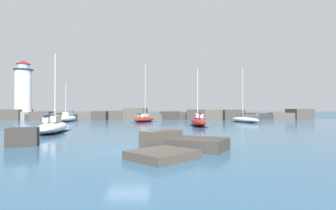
{
  "coord_description": "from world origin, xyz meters",
  "views": [
    {
      "loc": [
        1.99,
        -15.67,
        2.56
      ],
      "look_at": [
        2.96,
        26.99,
        3.1
      ],
      "focal_mm": 28.0,
      "sensor_mm": 36.0,
      "label": 1
    }
  ],
  "objects_px": {
    "sailboat_moored_2": "(53,126)",
    "sailboat_moored_0": "(144,119)",
    "sailboat_moored_3": "(245,119)",
    "lighthouse": "(23,94)",
    "sailboat_moored_1": "(67,118)",
    "sailboat_moored_4": "(198,121)"
  },
  "relations": [
    {
      "from": "sailboat_moored_0",
      "to": "sailboat_moored_1",
      "type": "xyz_separation_m",
      "value": [
        -14.9,
        1.88,
        0.07
      ]
    },
    {
      "from": "sailboat_moored_4",
      "to": "sailboat_moored_0",
      "type": "bearing_deg",
      "value": 126.82
    },
    {
      "from": "sailboat_moored_1",
      "to": "sailboat_moored_3",
      "type": "relative_size",
      "value": 0.81
    },
    {
      "from": "sailboat_moored_1",
      "to": "sailboat_moored_0",
      "type": "bearing_deg",
      "value": -7.18
    },
    {
      "from": "sailboat_moored_3",
      "to": "lighthouse",
      "type": "bearing_deg",
      "value": 164.94
    },
    {
      "from": "lighthouse",
      "to": "sailboat_moored_2",
      "type": "height_order",
      "value": "lighthouse"
    },
    {
      "from": "sailboat_moored_1",
      "to": "sailboat_moored_4",
      "type": "xyz_separation_m",
      "value": [
        23.49,
        -13.35,
        0.03
      ]
    },
    {
      "from": "lighthouse",
      "to": "sailboat_moored_0",
      "type": "xyz_separation_m",
      "value": [
        28.24,
        -11.36,
        -5.27
      ]
    },
    {
      "from": "sailboat_moored_1",
      "to": "sailboat_moored_4",
      "type": "distance_m",
      "value": 27.02
    },
    {
      "from": "sailboat_moored_0",
      "to": "sailboat_moored_1",
      "type": "height_order",
      "value": "sailboat_moored_0"
    },
    {
      "from": "lighthouse",
      "to": "sailboat_moored_1",
      "type": "bearing_deg",
      "value": -35.39
    },
    {
      "from": "lighthouse",
      "to": "sailboat_moored_3",
      "type": "xyz_separation_m",
      "value": [
        46.8,
        -12.6,
        -5.33
      ]
    },
    {
      "from": "sailboat_moored_2",
      "to": "lighthouse",
      "type": "bearing_deg",
      "value": 121.8
    },
    {
      "from": "lighthouse",
      "to": "sailboat_moored_2",
      "type": "distance_m",
      "value": 38.81
    },
    {
      "from": "sailboat_moored_1",
      "to": "sailboat_moored_3",
      "type": "height_order",
      "value": "sailboat_moored_3"
    },
    {
      "from": "sailboat_moored_3",
      "to": "sailboat_moored_4",
      "type": "xyz_separation_m",
      "value": [
        -9.97,
        -10.24,
        0.17
      ]
    },
    {
      "from": "sailboat_moored_1",
      "to": "sailboat_moored_3",
      "type": "xyz_separation_m",
      "value": [
        33.46,
        -3.12,
        -0.14
      ]
    },
    {
      "from": "sailboat_moored_2",
      "to": "sailboat_moored_4",
      "type": "height_order",
      "value": "sailboat_moored_2"
    },
    {
      "from": "lighthouse",
      "to": "sailboat_moored_4",
      "type": "xyz_separation_m",
      "value": [
        36.83,
        -22.83,
        -5.16
      ]
    },
    {
      "from": "sailboat_moored_2",
      "to": "sailboat_moored_3",
      "type": "distance_m",
      "value": 33.28
    },
    {
      "from": "sailboat_moored_2",
      "to": "sailboat_moored_0",
      "type": "bearing_deg",
      "value": 69.51
    },
    {
      "from": "lighthouse",
      "to": "sailboat_moored_1",
      "type": "relative_size",
      "value": 1.64
    }
  ]
}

